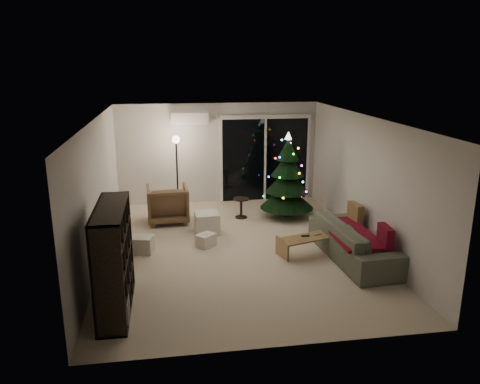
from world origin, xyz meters
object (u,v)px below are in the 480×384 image
(bookshelf, at_px, (100,260))
(coffee_table, at_px, (313,246))
(armchair, at_px, (168,204))
(christmas_tree, at_px, (287,175))
(sofa, at_px, (355,241))
(media_cabinet, at_px, (116,237))

(bookshelf, relative_size, coffee_table, 1.28)
(armchair, bearing_deg, coffee_table, 135.48)
(bookshelf, bearing_deg, christmas_tree, 34.64)
(sofa, relative_size, christmas_tree, 1.17)
(bookshelf, xyz_separation_m, media_cabinet, (0.00, 2.01, -0.41))
(media_cabinet, bearing_deg, christmas_tree, 21.21)
(bookshelf, relative_size, sofa, 0.67)
(bookshelf, relative_size, armchair, 1.70)
(bookshelf, bearing_deg, coffee_table, 11.17)
(sofa, bearing_deg, bookshelf, 102.15)
(christmas_tree, bearing_deg, bookshelf, -134.51)
(media_cabinet, relative_size, sofa, 0.50)
(media_cabinet, distance_m, armchair, 2.02)
(christmas_tree, bearing_deg, armchair, 178.62)
(armchair, height_order, sofa, armchair)
(christmas_tree, bearing_deg, coffee_table, -91.94)
(media_cabinet, distance_m, christmas_tree, 4.09)
(media_cabinet, height_order, sofa, media_cabinet)
(coffee_table, bearing_deg, media_cabinet, 154.03)
(media_cabinet, xyz_separation_m, christmas_tree, (3.66, 1.72, 0.62))
(coffee_table, relative_size, christmas_tree, 0.62)
(media_cabinet, relative_size, armchair, 1.28)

